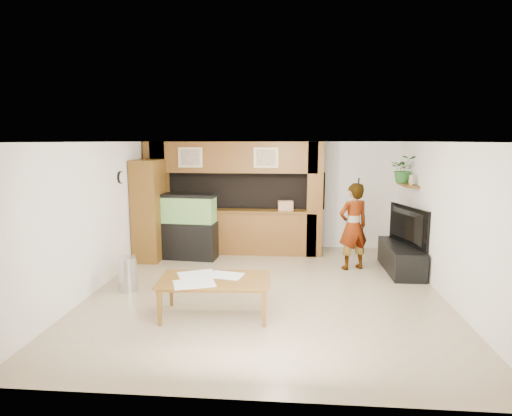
# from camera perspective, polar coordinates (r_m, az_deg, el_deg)

# --- Properties ---
(floor) EXTENTS (6.50, 6.50, 0.00)m
(floor) POSITION_cam_1_polar(r_m,az_deg,el_deg) (7.70, 1.40, -10.93)
(floor) COLOR tan
(floor) RESTS_ON ground
(ceiling) EXTENTS (6.50, 6.50, 0.00)m
(ceiling) POSITION_cam_1_polar(r_m,az_deg,el_deg) (7.24, 1.48, 8.79)
(ceiling) COLOR white
(ceiling) RESTS_ON wall_back
(wall_back) EXTENTS (6.00, 0.00, 6.00)m
(wall_back) POSITION_cam_1_polar(r_m,az_deg,el_deg) (10.57, 2.45, 1.78)
(wall_back) COLOR silver
(wall_back) RESTS_ON floor
(wall_left) EXTENTS (0.00, 6.50, 6.50)m
(wall_left) POSITION_cam_1_polar(r_m,az_deg,el_deg) (8.10, -20.25, -0.98)
(wall_left) COLOR silver
(wall_left) RESTS_ON floor
(wall_right) EXTENTS (0.00, 6.50, 6.50)m
(wall_right) POSITION_cam_1_polar(r_m,az_deg,el_deg) (7.80, 24.04, -1.58)
(wall_right) COLOR silver
(wall_right) RESTS_ON floor
(partition) EXTENTS (4.20, 0.99, 2.60)m
(partition) POSITION_cam_1_polar(r_m,az_deg,el_deg) (10.05, -3.11, 1.47)
(partition) COLOR brown
(partition) RESTS_ON floor
(wall_clock) EXTENTS (0.05, 0.25, 0.25)m
(wall_clock) POSITION_cam_1_polar(r_m,az_deg,el_deg) (8.93, -17.57, 3.91)
(wall_clock) COLOR black
(wall_clock) RESTS_ON wall_left
(wall_shelf) EXTENTS (0.25, 0.90, 0.04)m
(wall_shelf) POSITION_cam_1_polar(r_m,az_deg,el_deg) (9.55, 19.52, 2.91)
(wall_shelf) COLOR brown
(wall_shelf) RESTS_ON wall_right
(pantry_cabinet) EXTENTS (0.55, 0.91, 2.21)m
(pantry_cabinet) POSITION_cam_1_polar(r_m,az_deg,el_deg) (9.72, -14.02, -0.27)
(pantry_cabinet) COLOR brown
(pantry_cabinet) RESTS_ON floor
(trash_can) EXTENTS (0.33, 0.33, 0.61)m
(trash_can) POSITION_cam_1_polar(r_m,az_deg,el_deg) (7.93, -16.72, -8.41)
(trash_can) COLOR #B2B2B7
(trash_can) RESTS_ON floor
(aquarium) EXTENTS (1.32, 0.49, 1.46)m
(aquarium) POSITION_cam_1_polar(r_m,az_deg,el_deg) (9.66, -9.20, -2.54)
(aquarium) COLOR black
(aquarium) RESTS_ON floor
(tv_stand) EXTENTS (0.60, 1.63, 0.54)m
(tv_stand) POSITION_cam_1_polar(r_m,az_deg,el_deg) (9.20, 18.75, -6.32)
(tv_stand) COLOR black
(tv_stand) RESTS_ON floor
(television) EXTENTS (0.56, 1.35, 0.78)m
(television) POSITION_cam_1_polar(r_m,az_deg,el_deg) (9.05, 18.96, -2.27)
(television) COLOR black
(television) RESTS_ON tv_stand
(photo_frame) EXTENTS (0.04, 0.16, 0.21)m
(photo_frame) POSITION_cam_1_polar(r_m,az_deg,el_deg) (9.31, 19.92, 3.51)
(photo_frame) COLOR tan
(photo_frame) RESTS_ON wall_shelf
(potted_plant) EXTENTS (0.60, 0.54, 0.59)m
(potted_plant) POSITION_cam_1_polar(r_m,az_deg,el_deg) (9.75, 19.07, 4.91)
(potted_plant) COLOR #255B24
(potted_plant) RESTS_ON wall_shelf
(person) EXTENTS (0.77, 0.65, 1.79)m
(person) POSITION_cam_1_polar(r_m,az_deg,el_deg) (8.94, 12.84, -2.42)
(person) COLOR tan
(person) RESTS_ON floor
(microphone) EXTENTS (0.03, 0.10, 0.15)m
(microphone) POSITION_cam_1_polar(r_m,az_deg,el_deg) (8.65, 13.53, 3.44)
(microphone) COLOR black
(microphone) RESTS_ON person
(dining_table) EXTENTS (1.70, 1.02, 0.58)m
(dining_table) POSITION_cam_1_polar(r_m,az_deg,el_deg) (6.57, -5.56, -11.87)
(dining_table) COLOR brown
(dining_table) RESTS_ON floor
(newspaper_a) EXTENTS (0.70, 0.60, 0.01)m
(newspaper_a) POSITION_cam_1_polar(r_m,az_deg,el_deg) (6.32, -8.25, -9.93)
(newspaper_a) COLOR silver
(newspaper_a) RESTS_ON dining_table
(newspaper_b) EXTENTS (0.67, 0.59, 0.01)m
(newspaper_b) POSITION_cam_1_polar(r_m,az_deg,el_deg) (6.71, -7.91, -8.78)
(newspaper_b) COLOR silver
(newspaper_b) RESTS_ON dining_table
(newspaper_c) EXTENTS (0.56, 0.46, 0.01)m
(newspaper_c) POSITION_cam_1_polar(r_m,az_deg,el_deg) (6.63, -4.00, -8.94)
(newspaper_c) COLOR silver
(newspaper_c) RESTS_ON dining_table
(counter_box) EXTENTS (0.36, 0.26, 0.22)m
(counter_box) POSITION_cam_1_polar(r_m,az_deg,el_deg) (9.79, 3.94, 0.31)
(counter_box) COLOR #AC7D5D
(counter_box) RESTS_ON partition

